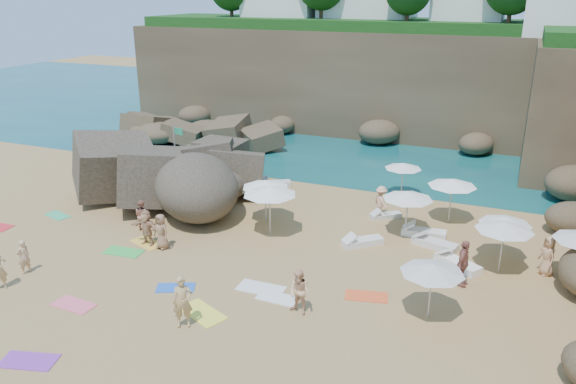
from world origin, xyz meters
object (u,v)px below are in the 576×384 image
at_px(person_stand_3, 463,263).
at_px(person_stand_4, 548,256).
at_px(parasol_1, 452,183).
at_px(person_stand_6, 23,257).
at_px(rock_outcrop, 172,192).
at_px(parasol_2, 403,166).
at_px(person_stand_2, 381,202).
at_px(person_stand_5, 151,157).
at_px(person_stand_1, 142,215).
at_px(lounger_0, 275,184).
at_px(parasol_0, 265,184).
at_px(flag_pole, 176,148).

xyz_separation_m(person_stand_3, person_stand_4, (3.06, 2.27, -0.11)).
distance_m(parasol_1, person_stand_6, 19.66).
distance_m(rock_outcrop, parasol_2, 13.19).
height_order(person_stand_3, person_stand_6, person_stand_3).
relative_size(person_stand_4, person_stand_6, 1.15).
relative_size(rock_outcrop, person_stand_2, 5.25).
height_order(person_stand_4, person_stand_5, person_stand_5).
relative_size(parasol_1, person_stand_4, 1.41).
bearing_deg(person_stand_3, parasol_2, 33.66).
xyz_separation_m(person_stand_1, person_stand_5, (-5.37, 8.16, 0.10)).
relative_size(person_stand_2, person_stand_3, 0.86).
distance_m(person_stand_3, person_stand_6, 17.63).
xyz_separation_m(person_stand_2, person_stand_4, (7.73, -3.47, 0.02)).
xyz_separation_m(person_stand_2, person_stand_3, (4.67, -5.74, 0.14)).
bearing_deg(lounger_0, parasol_2, -22.03).
distance_m(parasol_0, person_stand_5, 11.59).
bearing_deg(person_stand_5, person_stand_1, -75.53).
relative_size(person_stand_2, person_stand_4, 0.97).
relative_size(flag_pole, parasol_0, 1.53).
bearing_deg(parasol_1, person_stand_3, -78.17).
xyz_separation_m(rock_outcrop, person_stand_3, (16.61, -4.71, 0.96)).
relative_size(parasol_0, lounger_0, 1.23).
distance_m(flag_pole, person_stand_2, 12.47).
relative_size(parasol_0, person_stand_3, 1.21).
height_order(person_stand_1, person_stand_5, person_stand_5).
xyz_separation_m(lounger_0, person_stand_4, (14.64, -5.65, 0.70)).
bearing_deg(rock_outcrop, parasol_2, 19.97).
bearing_deg(rock_outcrop, person_stand_3, -15.83).
xyz_separation_m(flag_pole, person_stand_5, (-3.17, 1.70, -1.39)).
bearing_deg(person_stand_2, person_stand_6, 89.32).
xyz_separation_m(parasol_2, person_stand_5, (-15.90, -1.40, -0.92)).
bearing_deg(person_stand_4, person_stand_1, -113.53).
bearing_deg(person_stand_6, rock_outcrop, -167.46).
bearing_deg(person_stand_6, person_stand_1, 174.81).
xyz_separation_m(person_stand_1, person_stand_3, (14.85, 0.38, 0.19)).
bearing_deg(person_stand_5, parasol_2, -13.85).
height_order(parasol_0, person_stand_3, parasol_0).
bearing_deg(lounger_0, person_stand_5, 149.12).
distance_m(parasol_2, person_stand_3, 10.18).
height_order(lounger_0, person_stand_3, person_stand_3).
xyz_separation_m(flag_pole, parasol_1, (15.70, 0.36, -0.19)).
xyz_separation_m(parasol_1, person_stand_3, (1.35, -6.43, -1.11)).
bearing_deg(parasol_1, person_stand_5, 175.92).
height_order(parasol_0, parasol_2, parasol_0).
distance_m(parasol_2, person_stand_2, 3.58).
bearing_deg(parasol_2, person_stand_6, -129.23).
distance_m(flag_pole, person_stand_6, 12.06).
distance_m(parasol_0, person_stand_3, 10.25).
height_order(rock_outcrop, person_stand_6, rock_outcrop).
bearing_deg(person_stand_1, person_stand_6, 81.39).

